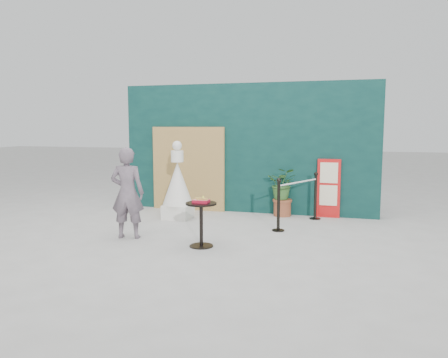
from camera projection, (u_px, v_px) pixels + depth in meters
The scene contains 10 objects.
ground at pixel (204, 245), 7.42m from camera, with size 60.00×60.00×0.00m, color #ADAAA5.
back_wall at pixel (247, 148), 10.24m from camera, with size 6.00×0.30×3.00m, color #092A29.
bamboo_fence at pixel (188, 169), 10.49m from camera, with size 1.80×0.08×2.00m, color tan.
woman at pixel (127, 193), 7.84m from camera, with size 0.60×0.39×1.65m, color slate.
menu_board at pixel (329, 188), 9.63m from camera, with size 0.50×0.07×1.30m.
statue at pixel (178, 187), 9.51m from camera, with size 0.66×0.66×1.70m.
cafe_table at pixel (201, 217), 7.30m from camera, with size 0.52×0.52×0.75m.
food_basket at pixel (201, 200), 7.26m from camera, with size 0.26×0.19×0.11m.
planter at pixel (283, 188), 9.80m from camera, with size 0.64×0.56×1.09m.
stanchion_barrier at pixel (298, 201), 8.94m from camera, with size 0.84×1.54×1.03m.
Camera 1 is at (2.34, -6.85, 2.02)m, focal length 35.00 mm.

